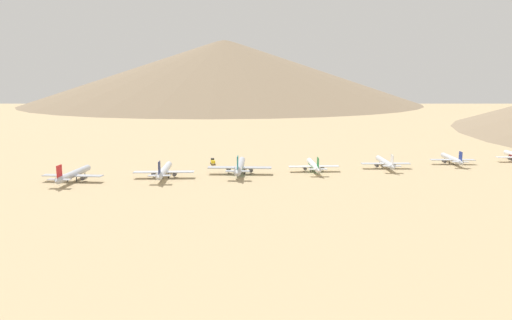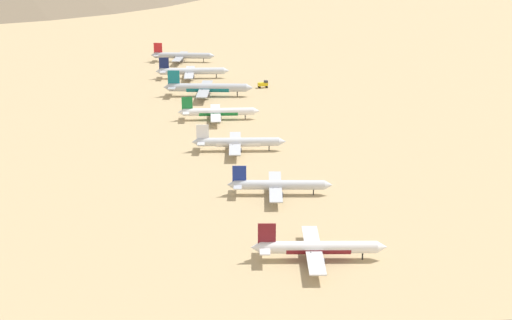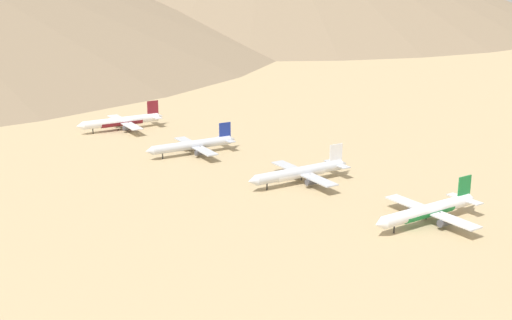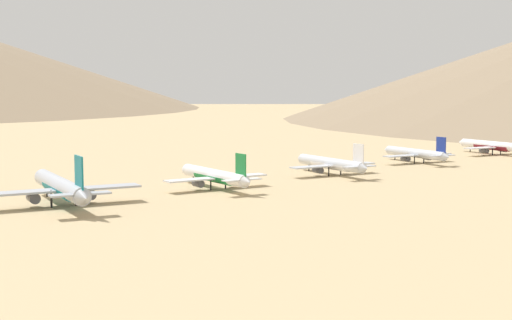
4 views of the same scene
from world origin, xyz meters
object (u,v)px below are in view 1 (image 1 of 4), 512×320
Objects in this scene: service_truck at (213,161)px; parked_jet_6 at (73,174)px; parked_jet_1 at (452,159)px; parked_jet_4 at (240,166)px; parked_jet_3 at (314,165)px; parked_jet_5 at (164,171)px; parked_jet_2 at (385,162)px.

parked_jet_6 is at bearing 124.25° from service_truck.
parked_jet_1 is 155.09m from service_truck.
service_truck is (29.03, 18.13, -2.32)m from parked_jet_4.
parked_jet_6 is at bearing 102.30° from parked_jet_4.
parked_jet_3 is at bearing -109.84° from service_truck.
parked_jet_1 is 231.53m from parked_jet_6.
parked_jet_4 reaches higher than parked_jet_5.
parked_jet_6 is (-48.68, 226.35, 0.51)m from parked_jet_1.
parked_jet_4 is at bearing 102.03° from parked_jet_1.
parked_jet_5 is (-17.22, 86.13, 0.46)m from parked_jet_3.
service_truck is (39.64, -23.98, -1.95)m from parked_jet_5.
parked_jet_1 is 0.87× the size of parked_jet_6.
parked_jet_4 is 1.13× the size of parked_jet_6.
parked_jet_5 is at bearing 102.53° from parked_jet_1.
parked_jet_2 reaches higher than service_truck.
parked_jet_3 is at bearing -78.69° from parked_jet_5.
parked_jet_5 reaches higher than parked_jet_2.
parked_jet_5 reaches higher than parked_jet_3.
parked_jet_5 reaches higher than service_truck.
parked_jet_4 reaches higher than parked_jet_3.
parked_jet_6 is (-19.49, 89.40, -0.47)m from parked_jet_4.
parked_jet_1 is at bearing -77.97° from parked_jet_4.
parked_jet_1 is at bearing -76.34° from parked_jet_3.
parked_jet_4 is 43.44m from parked_jet_5.
parked_jet_2 is at bearing -78.77° from parked_jet_3.
parked_jet_1 is 95.64m from parked_jet_3.
parked_jet_5 reaches higher than parked_jet_1.
parked_jet_2 is 108.56m from service_truck.
parked_jet_1 reaches higher than service_truck.
parked_jet_4 reaches higher than parked_jet_2.
service_truck is at bearing -55.75° from parked_jet_6.
parked_jet_5 is at bearing -79.36° from parked_jet_6.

